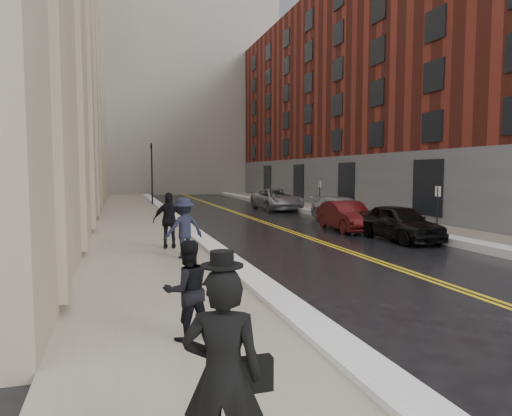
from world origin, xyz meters
TOP-DOWN VIEW (x-y plane):
  - ground at (0.00, 0.00)m, footprint 160.00×160.00m
  - sidewalk_left at (-4.50, 16.00)m, footprint 4.00×64.00m
  - sidewalk_right at (9.00, 16.00)m, footprint 3.00×64.00m
  - lane_stripe_a at (2.38, 16.00)m, footprint 0.12×64.00m
  - lane_stripe_b at (2.62, 16.00)m, footprint 0.12×64.00m
  - snow_ridge_left at (-2.20, 16.00)m, footprint 0.70×60.80m
  - snow_ridge_right at (7.15, 16.00)m, footprint 0.85×60.80m
  - building_right at (17.50, 23.00)m, footprint 14.00×50.00m
  - tower_far_center at (1.00, 56.00)m, footprint 28.00×16.00m
  - tower_far_right at (14.00, 66.00)m, footprint 22.00×18.00m
  - tower_far_left at (-12.00, 72.00)m, footprint 22.00×18.00m
  - traffic_signal at (-2.60, 30.00)m, footprint 0.18×0.15m
  - parking_sign_near at (7.90, 8.00)m, footprint 0.06×0.35m
  - parking_sign_far at (7.90, 20.00)m, footprint 0.06×0.35m
  - car_black at (5.78, 7.69)m, footprint 1.85×4.42m
  - car_maroon at (5.20, 11.17)m, footprint 1.79×4.40m
  - car_silver_near at (6.80, 14.74)m, footprint 2.22×4.95m
  - car_silver_far at (5.99, 23.40)m, footprint 2.68×5.71m
  - pedestrian_main at (-4.58, -4.88)m, footprint 0.81×0.65m
  - pedestrian_a at (-4.36, -1.36)m, footprint 0.89×0.75m
  - pedestrian_b at (-3.42, 5.65)m, footprint 1.37×1.00m
  - pedestrian_c at (-3.64, 7.62)m, footprint 1.21×0.63m

SIDE VIEW (x-z plane):
  - ground at x=0.00m, z-range 0.00..0.00m
  - lane_stripe_a at x=2.38m, z-range 0.00..0.01m
  - lane_stripe_b at x=2.62m, z-range 0.00..0.01m
  - sidewalk_left at x=-4.50m, z-range 0.00..0.15m
  - sidewalk_right at x=9.00m, z-range 0.00..0.15m
  - snow_ridge_left at x=-2.20m, z-range 0.00..0.26m
  - snow_ridge_right at x=7.15m, z-range 0.00..0.30m
  - car_silver_near at x=6.80m, z-range 0.00..1.41m
  - car_maroon at x=5.20m, z-range 0.00..1.42m
  - car_black at x=5.78m, z-range 0.00..1.49m
  - car_silver_far at x=5.99m, z-range 0.00..1.58m
  - pedestrian_a at x=-4.36m, z-range 0.15..1.77m
  - pedestrian_b at x=-3.42m, z-range 0.15..2.05m
  - pedestrian_main at x=-4.58m, z-range 0.15..2.07m
  - pedestrian_c at x=-3.64m, z-range 0.15..2.13m
  - parking_sign_near at x=7.90m, z-range 0.24..2.47m
  - parking_sign_far at x=7.90m, z-range 0.24..2.47m
  - traffic_signal at x=-2.60m, z-range 0.48..5.68m
  - building_right at x=17.50m, z-range 0.00..18.00m
  - tower_far_right at x=14.00m, z-range 0.00..44.00m
  - tower_far_center at x=1.00m, z-range 0.00..52.00m
  - tower_far_left at x=-12.00m, z-range 0.00..60.00m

